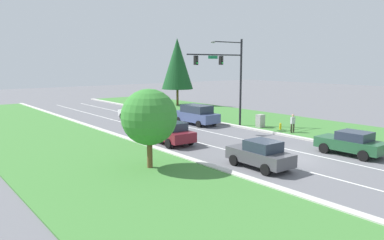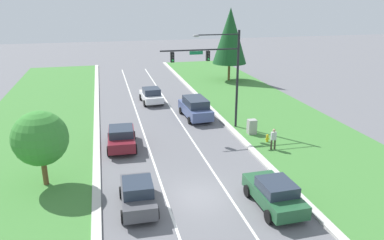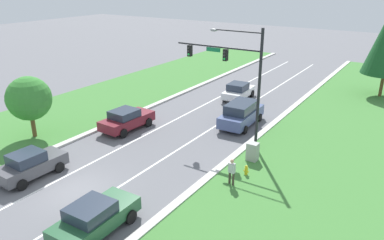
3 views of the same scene
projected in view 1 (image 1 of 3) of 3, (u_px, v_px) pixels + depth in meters
ground_plane at (291, 158)px, 24.49m from camera, size 160.00×160.00×0.00m
curb_strip_right at (338, 145)px, 27.93m from camera, size 0.50×90.00×0.15m
curb_strip_left at (228, 172)px, 21.04m from camera, size 0.50×90.00×0.15m
grass_verge_right at (373, 137)px, 31.13m from camera, size 10.00×90.00×0.08m
grass_verge_left at (148, 192)px, 17.84m from camera, size 10.00×90.00×0.08m
lane_stripe_inner_left at (273, 162)px, 23.40m from camera, size 0.14×81.00×0.01m
lane_stripe_inner_right at (307, 154)px, 25.59m from camera, size 0.14×81.00×0.01m
traffic_signal_mast at (227, 70)px, 34.80m from camera, size 6.63×0.41×8.37m
forest_sedan at (351, 143)px, 25.10m from camera, size 2.18×4.45×1.64m
burgundy_sedan at (170, 132)px, 28.67m from camera, size 2.32×4.62×1.69m
white_sedan at (136, 112)px, 40.38m from camera, size 2.26×4.38×1.66m
slate_blue_suv at (196, 114)px, 37.54m from camera, size 2.39×5.18×1.97m
graphite_sedan at (260, 154)px, 21.99m from camera, size 2.03×4.15×1.68m
utility_cabinet at (260, 121)px, 35.48m from camera, size 0.70×0.60×1.30m
pedestrian at (293, 123)px, 32.87m from camera, size 0.42×0.29×1.69m
fire_hydrant at (280, 127)px, 34.28m from camera, size 0.34×0.20×0.70m
conifer_near_right_tree at (177, 64)px, 53.42m from camera, size 4.51×4.51×9.60m
oak_near_left_tree at (149, 117)px, 21.52m from camera, size 3.26×3.26×4.70m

